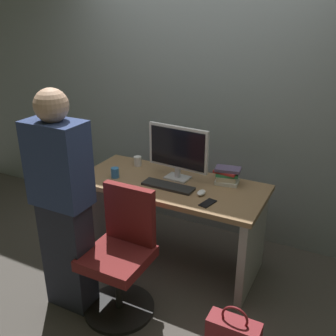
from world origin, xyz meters
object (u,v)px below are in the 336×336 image
Objects in this scene: cell_phone at (208,203)px; desk at (171,207)px; keyboard at (168,186)px; cup_by_monitor at (138,161)px; cup_near_keyboard at (115,173)px; office_chair at (121,258)px; person_at_desk at (63,204)px; monitor at (178,150)px; mouse at (201,193)px; book_stack at (227,176)px.

desk is at bearing 166.61° from cell_phone.
keyboard is 0.54m from cup_by_monitor.
cup_near_keyboard reaches higher than cell_phone.
desk is at bearing 84.91° from office_chair.
office_chair is 0.74m from cell_phone.
person_at_desk is at bearing -159.01° from office_chair.
mouse is at bearing -32.59° from monitor.
cell_phone is (0.87, -0.09, -0.04)m from cup_near_keyboard.
desk is 0.55m from book_stack.
person_at_desk is 1.01m from cup_by_monitor.
office_chair is 1.07m from book_stack.
keyboard is 1.96× the size of book_stack.
monitor is 0.51m from cup_by_monitor.
mouse is at bearing 143.92° from cell_phone.
cup_by_monitor is (-0.01, 1.01, -0.04)m from person_at_desk.
office_chair is 2.19× the size of keyboard.
monitor is 6.29× the size of cup_near_keyboard.
cup_by_monitor reaches higher than keyboard.
monitor reaches higher than cell_phone.
person_at_desk is at bearing -115.69° from monitor.
office_chair is at bearing -122.23° from mouse.
person_at_desk is at bearing -120.38° from keyboard.
keyboard is 5.00× the size of cup_near_keyboard.
office_chair is 0.57m from person_at_desk.
desk is 0.55m from cup_by_monitor.
cup_near_keyboard reaches higher than desk.
monitor is 0.45m from book_stack.
mouse reaches higher than keyboard.
monitor is 0.56m from cell_phone.
cup_by_monitor is 0.40× the size of book_stack.
desk is 0.97m from person_at_desk.
keyboard is (0.02, -0.09, 0.24)m from desk.
cell_phone is at bearing -37.60° from monitor.
office_chair is 0.77m from mouse.
cup_near_keyboard reaches higher than mouse.
cell_phone is (0.47, 0.47, 0.33)m from office_chair.
keyboard is 0.49m from book_stack.
book_stack reaches higher than mouse.
cell_phone is (-0.01, -0.40, -0.07)m from book_stack.
person_at_desk is 1.31m from book_stack.
monitor reaches higher than keyboard.
office_chair is 6.53× the size of cell_phone.
person_at_desk reaches higher than monitor.
book_stack is at bearing 14.05° from monitor.
keyboard is at bearing 176.37° from cell_phone.
keyboard is at bearing -77.42° from desk.
monitor is (0.07, 0.77, 0.59)m from office_chair.
office_chair is 0.97m from monitor.
cup_by_monitor is at bearing 167.81° from cell_phone.
monitor is 6.18× the size of cup_by_monitor.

